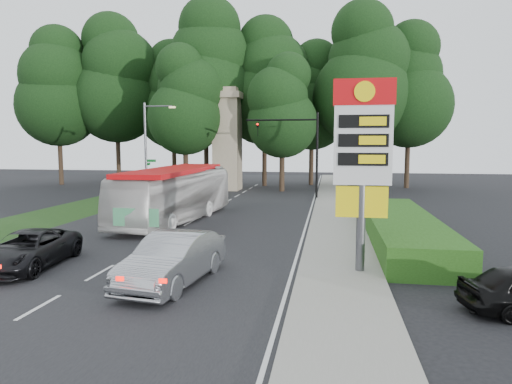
% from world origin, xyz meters
% --- Properties ---
extents(ground, '(120.00, 120.00, 0.00)m').
position_xyz_m(ground, '(0.00, 0.00, 0.00)').
color(ground, black).
rests_on(ground, ground).
extents(road_surface, '(14.00, 80.00, 0.02)m').
position_xyz_m(road_surface, '(0.00, 12.00, 0.01)').
color(road_surface, black).
rests_on(road_surface, ground).
extents(sidewalk_right, '(3.00, 80.00, 0.12)m').
position_xyz_m(sidewalk_right, '(8.50, 12.00, 0.06)').
color(sidewalk_right, gray).
rests_on(sidewalk_right, ground).
extents(grass_verge_left, '(5.00, 50.00, 0.02)m').
position_xyz_m(grass_verge_left, '(-9.50, 18.00, 0.01)').
color(grass_verge_left, '#193814').
rests_on(grass_verge_left, ground).
extents(hedge, '(3.00, 14.00, 1.20)m').
position_xyz_m(hedge, '(11.50, 8.00, 0.60)').
color(hedge, '#214A13').
rests_on(hedge, ground).
extents(gas_station_pylon, '(2.10, 0.45, 6.85)m').
position_xyz_m(gas_station_pylon, '(9.20, 1.99, 4.45)').
color(gas_station_pylon, '#59595E').
rests_on(gas_station_pylon, ground).
extents(traffic_signal_mast, '(6.10, 0.35, 7.20)m').
position_xyz_m(traffic_signal_mast, '(5.68, 24.00, 4.67)').
color(traffic_signal_mast, black).
rests_on(traffic_signal_mast, ground).
extents(streetlight_signs, '(2.75, 0.98, 8.00)m').
position_xyz_m(streetlight_signs, '(-6.99, 22.01, 4.44)').
color(streetlight_signs, '#59595E').
rests_on(streetlight_signs, ground).
extents(monument, '(3.00, 3.00, 10.05)m').
position_xyz_m(monument, '(-2.00, 30.00, 5.10)').
color(monument, tan).
rests_on(monument, ground).
extents(tree_far_west, '(8.96, 8.96, 17.60)m').
position_xyz_m(tree_far_west, '(-22.00, 33.00, 10.68)').
color(tree_far_west, '#2D2116').
rests_on(tree_far_west, ground).
extents(tree_west_mid, '(9.80, 9.80, 19.25)m').
position_xyz_m(tree_west_mid, '(-16.00, 35.00, 11.69)').
color(tree_west_mid, '#2D2116').
rests_on(tree_west_mid, ground).
extents(tree_west_near, '(8.40, 8.40, 16.50)m').
position_xyz_m(tree_west_near, '(-10.00, 37.00, 10.02)').
color(tree_west_near, '#2D2116').
rests_on(tree_west_near, ground).
extents(tree_center_left, '(10.08, 10.08, 19.80)m').
position_xyz_m(tree_center_left, '(-5.00, 33.00, 12.02)').
color(tree_center_left, '#2D2116').
rests_on(tree_center_left, ground).
extents(tree_center_right, '(9.24, 9.24, 18.15)m').
position_xyz_m(tree_center_right, '(1.00, 35.00, 11.02)').
color(tree_center_right, '#2D2116').
rests_on(tree_center_right, ground).
extents(tree_east_near, '(8.12, 8.12, 15.95)m').
position_xyz_m(tree_east_near, '(6.00, 37.00, 9.68)').
color(tree_east_near, '#2D2116').
rests_on(tree_east_near, ground).
extents(tree_east_mid, '(9.52, 9.52, 18.70)m').
position_xyz_m(tree_east_mid, '(11.00, 33.00, 11.35)').
color(tree_east_mid, '#2D2116').
rests_on(tree_east_mid, ground).
extents(tree_far_east, '(8.68, 8.68, 17.05)m').
position_xyz_m(tree_far_east, '(16.00, 35.00, 10.35)').
color(tree_far_east, '#2D2116').
rests_on(tree_far_east, ground).
extents(tree_monument_left, '(7.28, 7.28, 14.30)m').
position_xyz_m(tree_monument_left, '(-6.00, 29.00, 8.68)').
color(tree_monument_left, '#2D2116').
rests_on(tree_monument_left, ground).
extents(tree_monument_right, '(6.72, 6.72, 13.20)m').
position_xyz_m(tree_monument_right, '(3.50, 29.50, 8.01)').
color(tree_monument_right, '#2D2116').
rests_on(tree_monument_right, ground).
extents(transit_bus, '(4.02, 11.69, 3.19)m').
position_xyz_m(transit_bus, '(-0.99, 11.45, 1.59)').
color(transit_bus, silver).
rests_on(transit_bus, ground).
extents(sedan_silver, '(2.44, 5.30, 1.68)m').
position_xyz_m(sedan_silver, '(3.03, -0.25, 0.84)').
color(sedan_silver, '#9A9CA1').
rests_on(sedan_silver, ground).
extents(suv_charcoal, '(2.72, 5.14, 1.38)m').
position_xyz_m(suv_charcoal, '(-3.06, 0.78, 0.69)').
color(suv_charcoal, black).
rests_on(suv_charcoal, ground).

